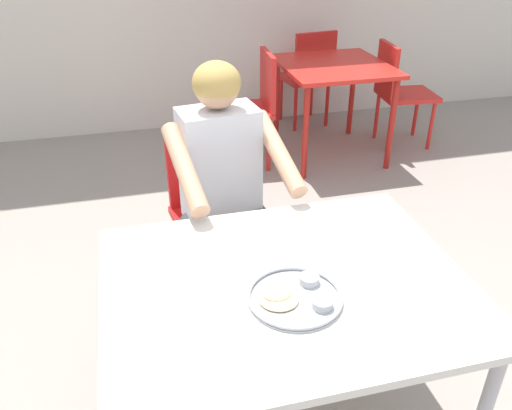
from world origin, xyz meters
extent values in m
cube|color=silver|center=(-0.01, -0.03, 0.71)|extent=(1.18, 0.92, 0.03)
cylinder|color=#B2B2B7|center=(-0.54, 0.37, 0.35)|extent=(0.04, 0.04, 0.69)
cylinder|color=#B2B2B7|center=(0.52, 0.37, 0.35)|extent=(0.04, 0.04, 0.69)
cylinder|color=#B7BABF|center=(-0.01, -0.13, 0.73)|extent=(0.30, 0.30, 0.01)
torus|color=#B7BABF|center=(-0.01, -0.13, 0.74)|extent=(0.30, 0.30, 0.01)
cylinder|color=#B2B5BA|center=(0.06, -0.19, 0.74)|extent=(0.06, 0.06, 0.03)
cylinder|color=maroon|center=(0.06, -0.19, 0.75)|extent=(0.05, 0.05, 0.01)
cylinder|color=#B2B5BA|center=(0.06, -0.07, 0.74)|extent=(0.06, 0.06, 0.03)
cylinder|color=#B77F23|center=(0.06, -0.07, 0.75)|extent=(0.05, 0.05, 0.01)
ellipsoid|color=#DBB77A|center=(-0.06, -0.13, 0.74)|extent=(0.16, 0.15, 0.01)
ellipsoid|color=#D6B178|center=(-0.06, -0.11, 0.74)|extent=(0.09, 0.08, 0.01)
cube|color=red|center=(-0.07, 0.84, 0.44)|extent=(0.47, 0.46, 0.04)
cube|color=red|center=(-0.09, 1.02, 0.66)|extent=(0.40, 0.09, 0.40)
cylinder|color=red|center=(0.12, 0.70, 0.21)|extent=(0.03, 0.03, 0.42)
cylinder|color=red|center=(-0.22, 0.65, 0.21)|extent=(0.03, 0.03, 0.42)
cylinder|color=red|center=(0.08, 1.02, 0.21)|extent=(0.03, 0.03, 0.42)
cylinder|color=red|center=(-0.26, 0.97, 0.21)|extent=(0.03, 0.03, 0.42)
cylinder|color=#3A3A3A|center=(0.13, 0.41, 0.23)|extent=(0.10, 0.10, 0.46)
cylinder|color=#3A3A3A|center=(0.11, 0.61, 0.50)|extent=(0.17, 0.41, 0.12)
cylinder|color=#3A3A3A|center=(-0.16, 0.37, 0.23)|extent=(0.10, 0.10, 0.46)
cylinder|color=#3A3A3A|center=(-0.19, 0.57, 0.50)|extent=(0.17, 0.41, 0.12)
cube|color=silver|center=(-0.07, 0.79, 0.77)|extent=(0.36, 0.24, 0.53)
cylinder|color=tan|center=(0.16, 0.63, 0.87)|extent=(0.14, 0.46, 0.25)
cylinder|color=tan|center=(-0.25, 0.58, 0.87)|extent=(0.14, 0.46, 0.25)
sphere|color=tan|center=(-0.07, 0.79, 1.13)|extent=(0.19, 0.19, 0.19)
ellipsoid|color=tan|center=(-0.07, 0.79, 1.14)|extent=(0.21, 0.20, 0.18)
cube|color=red|center=(1.12, 2.37, 0.72)|extent=(0.80, 0.86, 0.03)
cylinder|color=#AD1E18|center=(0.78, 2.00, 0.35)|extent=(0.04, 0.04, 0.71)
cylinder|color=#AD1E18|center=(1.46, 2.00, 0.35)|extent=(0.04, 0.04, 0.71)
cylinder|color=#AD1E18|center=(0.78, 2.74, 0.35)|extent=(0.04, 0.04, 0.71)
cylinder|color=#AD1E18|center=(1.46, 2.74, 0.35)|extent=(0.04, 0.04, 0.71)
cube|color=red|center=(0.41, 2.35, 0.44)|extent=(0.41, 0.42, 0.04)
cube|color=red|center=(0.59, 2.35, 0.66)|extent=(0.05, 0.38, 0.41)
cylinder|color=red|center=(0.25, 2.20, 0.21)|extent=(0.03, 0.03, 0.42)
cylinder|color=red|center=(0.26, 2.52, 0.21)|extent=(0.03, 0.03, 0.42)
cylinder|color=red|center=(0.56, 2.19, 0.21)|extent=(0.03, 0.03, 0.42)
cylinder|color=red|center=(0.57, 2.51, 0.21)|extent=(0.03, 0.03, 0.42)
cube|color=red|center=(1.80, 2.42, 0.43)|extent=(0.47, 0.43, 0.04)
cube|color=red|center=(1.60, 2.44, 0.65)|extent=(0.07, 0.37, 0.40)
cylinder|color=red|center=(2.00, 2.56, 0.20)|extent=(0.03, 0.03, 0.41)
cylinder|color=red|center=(1.97, 2.26, 0.20)|extent=(0.03, 0.03, 0.41)
cylinder|color=red|center=(1.64, 2.59, 0.20)|extent=(0.03, 0.03, 0.41)
cylinder|color=red|center=(1.61, 2.29, 0.20)|extent=(0.03, 0.03, 0.41)
cube|color=red|center=(1.14, 3.10, 0.43)|extent=(0.45, 0.44, 0.04)
cube|color=red|center=(1.17, 2.92, 0.65)|extent=(0.38, 0.09, 0.42)
cylinder|color=red|center=(0.96, 3.22, 0.21)|extent=(0.03, 0.03, 0.41)
cylinder|color=red|center=(1.28, 3.27, 0.21)|extent=(0.03, 0.03, 0.41)
cylinder|color=red|center=(1.01, 2.92, 0.21)|extent=(0.03, 0.03, 0.41)
cylinder|color=red|center=(1.33, 2.97, 0.21)|extent=(0.03, 0.03, 0.41)
camera|label=1|loc=(-0.43, -1.31, 1.78)|focal=36.55mm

